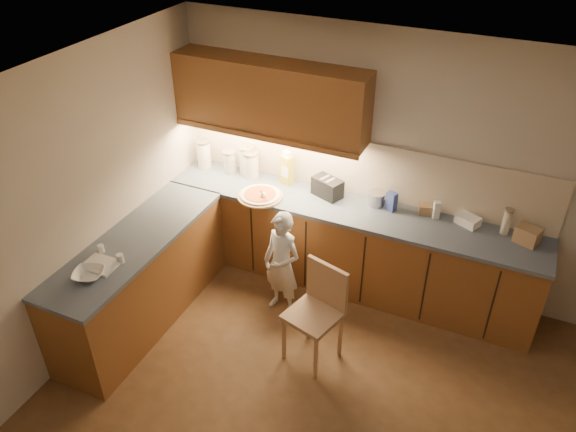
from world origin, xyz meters
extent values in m
plane|color=brown|center=(0.00, 0.00, 0.00)|extent=(4.50, 4.50, 0.00)
cube|color=beige|center=(0.00, 2.00, 1.30)|extent=(4.50, 0.04, 2.60)
cube|color=beige|center=(-2.25, 0.00, 1.30)|extent=(0.04, 4.00, 2.60)
cube|color=white|center=(0.00, 0.00, 2.60)|extent=(4.50, 4.00, 0.04)
cube|color=brown|center=(-0.38, 1.70, 0.44)|extent=(3.75, 0.60, 0.88)
cube|color=brown|center=(-1.95, 0.40, 0.44)|extent=(0.60, 2.00, 0.88)
cube|color=#495668|center=(-0.37, 1.70, 0.90)|extent=(3.77, 0.62, 0.04)
cube|color=#495668|center=(-1.95, 0.40, 0.90)|extent=(0.62, 2.02, 0.04)
cube|color=black|center=(-1.90, 1.40, 0.44)|extent=(0.02, 0.01, 0.80)
cube|color=black|center=(-1.30, 1.40, 0.44)|extent=(0.02, 0.01, 0.80)
cube|color=black|center=(-0.70, 1.40, 0.44)|extent=(0.02, 0.01, 0.80)
cube|color=black|center=(-0.10, 1.40, 0.44)|extent=(0.02, 0.01, 0.80)
cube|color=black|center=(0.50, 1.40, 0.44)|extent=(0.02, 0.01, 0.80)
cube|color=black|center=(1.10, 1.40, 0.44)|extent=(0.02, 0.01, 0.80)
cube|color=beige|center=(-0.38, 1.99, 1.21)|extent=(3.75, 0.02, 0.58)
cube|color=brown|center=(-1.27, 1.82, 1.85)|extent=(1.95, 0.35, 0.70)
cube|color=brown|center=(-1.27, 1.65, 1.50)|extent=(1.95, 0.02, 0.06)
cylinder|color=tan|center=(-1.25, 1.51, 0.93)|extent=(0.45, 0.45, 0.02)
cylinder|color=beige|center=(-1.25, 1.51, 0.95)|extent=(0.40, 0.40, 0.02)
cylinder|color=#AE4417|center=(-1.25, 1.51, 0.96)|extent=(0.32, 0.32, 0.01)
sphere|color=white|center=(-1.19, 1.47, 0.98)|extent=(0.06, 0.06, 0.06)
cylinder|color=white|center=(-1.15, 1.42, 1.01)|extent=(0.05, 0.11, 0.18)
imported|color=silver|center=(-0.79, 1.04, 0.55)|extent=(0.46, 0.36, 1.11)
cylinder|color=tan|center=(-0.50, 0.46, 0.23)|extent=(0.04, 0.04, 0.47)
cylinder|color=tan|center=(-0.16, 0.36, 0.23)|extent=(0.04, 0.04, 0.47)
cylinder|color=tan|center=(-0.41, 0.80, 0.23)|extent=(0.04, 0.04, 0.47)
cylinder|color=tan|center=(-0.06, 0.70, 0.23)|extent=(0.04, 0.04, 0.47)
cube|color=tan|center=(-0.28, 0.58, 0.49)|extent=(0.52, 0.52, 0.04)
cube|color=tan|center=(-0.23, 0.76, 0.72)|extent=(0.41, 0.15, 0.42)
imported|color=white|center=(-1.95, -0.18, 0.95)|extent=(0.32, 0.32, 0.06)
cylinder|color=white|center=(-2.08, 1.82, 1.07)|extent=(0.15, 0.15, 0.29)
cylinder|color=gray|center=(-2.08, 1.82, 1.22)|extent=(0.16, 0.16, 0.02)
cylinder|color=beige|center=(-1.77, 1.83, 1.04)|extent=(0.13, 0.13, 0.23)
cylinder|color=tan|center=(-1.77, 1.83, 1.16)|extent=(0.14, 0.14, 0.02)
cylinder|color=beige|center=(-1.59, 1.89, 1.07)|extent=(0.16, 0.16, 0.29)
cylinder|color=tan|center=(-1.59, 1.89, 1.22)|extent=(0.17, 0.17, 0.02)
cylinder|color=silver|center=(-1.52, 1.85, 1.05)|extent=(0.16, 0.16, 0.26)
cylinder|color=tan|center=(-1.52, 1.85, 1.19)|extent=(0.17, 0.17, 0.02)
cube|color=#AEA622|center=(-1.12, 1.87, 1.08)|extent=(0.15, 0.13, 0.31)
cube|color=white|center=(-1.12, 1.87, 1.26)|extent=(0.09, 0.08, 0.06)
cube|color=black|center=(-0.65, 1.81, 1.02)|extent=(0.34, 0.27, 0.19)
cube|color=#B0AFB4|center=(-0.68, 1.82, 1.11)|extent=(0.08, 0.13, 0.00)
cube|color=#B0AFB4|center=(-0.61, 1.80, 1.11)|extent=(0.08, 0.13, 0.00)
cylinder|color=#B1B0B5|center=(-0.15, 1.86, 0.98)|extent=(0.17, 0.17, 0.13)
cylinder|color=#B1B0B5|center=(-0.15, 1.86, 1.05)|extent=(0.18, 0.18, 0.01)
cube|color=#34499E|center=(0.01, 1.82, 1.02)|extent=(0.11, 0.10, 0.19)
cube|color=#9D7754|center=(0.33, 1.89, 0.97)|extent=(0.16, 0.13, 0.10)
cube|color=white|center=(0.43, 1.86, 1.01)|extent=(0.08, 0.08, 0.18)
cube|color=white|center=(0.72, 1.88, 0.96)|extent=(0.25, 0.22, 0.08)
cylinder|color=beige|center=(1.05, 1.86, 1.04)|extent=(0.08, 0.08, 0.24)
cylinder|color=gray|center=(1.05, 1.86, 1.17)|extent=(0.08, 0.08, 0.02)
cube|color=#A37F57|center=(1.24, 1.80, 1.00)|extent=(0.24, 0.21, 0.16)
cube|color=silver|center=(-1.96, -0.02, 0.93)|extent=(0.29, 0.23, 0.02)
cylinder|color=silver|center=(-2.08, 0.13, 0.96)|extent=(0.07, 0.07, 0.07)
cylinder|color=silver|center=(-1.84, 0.08, 0.96)|extent=(0.08, 0.08, 0.08)
camera|label=1|loc=(0.99, -2.72, 3.86)|focal=35.00mm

